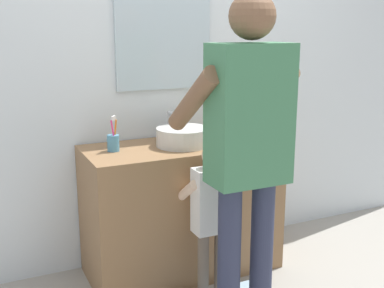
{
  "coord_description": "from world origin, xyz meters",
  "views": [
    {
      "loc": [
        -1.16,
        -2.32,
        1.52
      ],
      "look_at": [
        0.0,
        0.15,
        0.86
      ],
      "focal_mm": 45.34,
      "sensor_mm": 36.0,
      "label": 1
    }
  ],
  "objects_px": {
    "toothbrush_cup": "(113,142)",
    "soap_bottle": "(239,129)",
    "child_toddler": "(211,209)",
    "adult_parent": "(247,136)"
  },
  "relations": [
    {
      "from": "toothbrush_cup",
      "to": "soap_bottle",
      "type": "distance_m",
      "value": 0.81
    },
    {
      "from": "toothbrush_cup",
      "to": "soap_bottle",
      "type": "height_order",
      "value": "toothbrush_cup"
    },
    {
      "from": "soap_bottle",
      "to": "child_toddler",
      "type": "bearing_deg",
      "value": -136.02
    },
    {
      "from": "soap_bottle",
      "to": "child_toddler",
      "type": "height_order",
      "value": "soap_bottle"
    },
    {
      "from": "child_toddler",
      "to": "adult_parent",
      "type": "height_order",
      "value": "adult_parent"
    },
    {
      "from": "toothbrush_cup",
      "to": "child_toddler",
      "type": "bearing_deg",
      "value": -45.99
    },
    {
      "from": "toothbrush_cup",
      "to": "adult_parent",
      "type": "height_order",
      "value": "adult_parent"
    },
    {
      "from": "child_toddler",
      "to": "adult_parent",
      "type": "distance_m",
      "value": 0.53
    },
    {
      "from": "adult_parent",
      "to": "soap_bottle",
      "type": "bearing_deg",
      "value": 62.28
    },
    {
      "from": "soap_bottle",
      "to": "adult_parent",
      "type": "xyz_separation_m",
      "value": [
        -0.34,
        -0.64,
        0.12
      ]
    }
  ]
}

